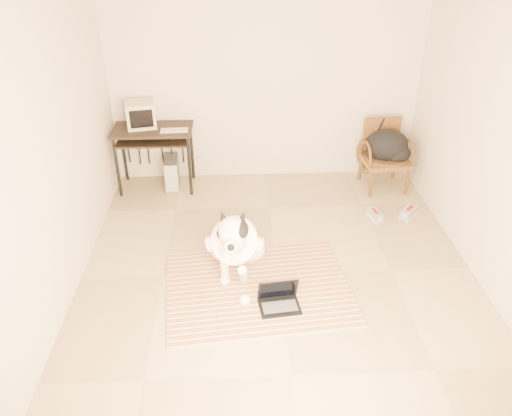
{
  "coord_description": "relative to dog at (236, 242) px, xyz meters",
  "views": [
    {
      "loc": [
        -0.41,
        -4.04,
        3.19
      ],
      "look_at": [
        -0.22,
        0.11,
        0.72
      ],
      "focal_mm": 35.0,
      "sensor_mm": 36.0,
      "label": 1
    }
  ],
  "objects": [
    {
      "name": "backpack",
      "position": [
        1.99,
        1.72,
        0.24
      ],
      "size": [
        0.57,
        0.45,
        0.41
      ],
      "color": "black",
      "rests_on": "rattan_chair"
    },
    {
      "name": "computer_desk",
      "position": [
        -1.03,
        1.86,
        0.36
      ],
      "size": [
        1.0,
        0.56,
        0.83
      ],
      "color": "black",
      "rests_on": "floor"
    },
    {
      "name": "laptop",
      "position": [
        0.39,
        -0.57,
        -0.27
      ],
      "size": [
        0.4,
        0.31,
        0.26
      ],
      "color": "black",
      "rests_on": "rug"
    },
    {
      "name": "dog",
      "position": [
        0.0,
        0.0,
        0.0
      ],
      "size": [
        0.59,
        1.23,
        0.88
      ],
      "color": "white",
      "rests_on": "rug"
    },
    {
      "name": "rug",
      "position": [
        0.21,
        -0.3,
        -0.34
      ],
      "size": [
        1.91,
        1.54,
        0.02
      ],
      "color": "orange",
      "rests_on": "floor"
    },
    {
      "name": "pc_tower",
      "position": [
        -0.84,
        1.91,
        -0.16
      ],
      "size": [
        0.2,
        0.43,
        0.39
      ],
      "color": "#4C4C4F",
      "rests_on": "floor"
    },
    {
      "name": "floor",
      "position": [
        0.42,
        -0.07,
        -0.35
      ],
      "size": [
        4.5,
        4.5,
        0.0
      ],
      "primitive_type": "plane",
      "color": "tan",
      "rests_on": "ground"
    },
    {
      "name": "wall_left",
      "position": [
        -1.58,
        -0.07,
        1.0
      ],
      "size": [
        0.0,
        4.5,
        4.5
      ],
      "primitive_type": "plane",
      "rotation": [
        1.57,
        0.0,
        1.57
      ],
      "color": "beige",
      "rests_on": "floor"
    },
    {
      "name": "wall_front",
      "position": [
        0.42,
        -2.32,
        1.0
      ],
      "size": [
        4.5,
        0.0,
        4.5
      ],
      "primitive_type": "plane",
      "rotation": [
        -1.57,
        0.0,
        0.0
      ],
      "color": "beige",
      "rests_on": "floor"
    },
    {
      "name": "sneaker_right",
      "position": [
        2.1,
        0.97,
        -0.31
      ],
      "size": [
        0.29,
        0.31,
        0.11
      ],
      "color": "white",
      "rests_on": "floor"
    },
    {
      "name": "crt_monitor",
      "position": [
        -1.16,
        1.95,
        0.64
      ],
      "size": [
        0.42,
        0.4,
        0.32
      ],
      "color": "beige",
      "rests_on": "computer_desk"
    },
    {
      "name": "desk_keyboard",
      "position": [
        -0.74,
        1.77,
        0.49
      ],
      "size": [
        0.34,
        0.14,
        0.02
      ],
      "primitive_type": "cube",
      "rotation": [
        0.0,
        0.0,
        0.03
      ],
      "color": "beige",
      "rests_on": "computer_desk"
    },
    {
      "name": "rattan_chair",
      "position": [
        1.97,
        1.79,
        0.09
      ],
      "size": [
        0.62,
        0.6,
        0.88
      ],
      "color": "brown",
      "rests_on": "floor"
    },
    {
      "name": "wall_back",
      "position": [
        0.42,
        2.18,
        1.0
      ],
      "size": [
        4.5,
        0.0,
        4.5
      ],
      "primitive_type": "plane",
      "rotation": [
        1.57,
        0.0,
        0.0
      ],
      "color": "beige",
      "rests_on": "floor"
    },
    {
      "name": "sneaker_left",
      "position": [
        1.69,
        0.94,
        -0.31
      ],
      "size": [
        0.17,
        0.28,
        0.09
      ],
      "color": "white",
      "rests_on": "floor"
    },
    {
      "name": "wall_right",
      "position": [
        2.42,
        -0.07,
        1.0
      ],
      "size": [
        0.0,
        4.5,
        4.5
      ],
      "primitive_type": "plane",
      "rotation": [
        1.57,
        0.0,
        -1.57
      ],
      "color": "beige",
      "rests_on": "floor"
    }
  ]
}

